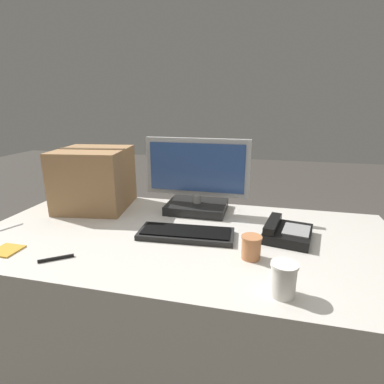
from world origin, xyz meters
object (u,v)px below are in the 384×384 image
(monitor, at_px, (197,183))
(keyboard, at_px, (186,233))
(cardboard_box, at_px, (94,178))
(paper_cup_right, at_px, (283,279))
(desk_phone, at_px, (286,232))
(paper_cup_left, at_px, (251,247))
(pen_marker, at_px, (56,258))
(sticky_note_pad, at_px, (6,250))

(monitor, height_order, keyboard, monitor)
(keyboard, xyz_separation_m, cardboard_box, (-0.57, 0.26, 0.14))
(paper_cup_right, bearing_deg, monitor, 121.87)
(desk_phone, bearing_deg, keyboard, -157.47)
(paper_cup_left, height_order, pen_marker, paper_cup_left)
(cardboard_box, bearing_deg, monitor, 6.14)
(monitor, xyz_separation_m, keyboard, (0.02, -0.32, -0.14))
(pen_marker, relative_size, sticky_note_pad, 1.07)
(cardboard_box, bearing_deg, sticky_note_pad, -96.90)
(keyboard, xyz_separation_m, paper_cup_right, (0.38, -0.33, 0.04))
(keyboard, distance_m, paper_cup_left, 0.31)
(monitor, bearing_deg, paper_cup_right, -58.13)
(pen_marker, bearing_deg, paper_cup_left, 157.99)
(paper_cup_right, xyz_separation_m, cardboard_box, (-0.95, 0.59, 0.11))
(desk_phone, height_order, paper_cup_left, paper_cup_left)
(pen_marker, bearing_deg, keyboard, -179.91)
(monitor, distance_m, cardboard_box, 0.55)
(monitor, height_order, sticky_note_pad, monitor)
(keyboard, distance_m, paper_cup_right, 0.50)
(monitor, bearing_deg, pen_marker, -121.86)
(keyboard, height_order, cardboard_box, cardboard_box)
(paper_cup_right, distance_m, pen_marker, 0.79)
(paper_cup_right, height_order, sticky_note_pad, paper_cup_right)
(monitor, distance_m, sticky_note_pad, 0.88)
(paper_cup_left, relative_size, sticky_note_pad, 0.89)
(keyboard, height_order, paper_cup_right, paper_cup_right)
(desk_phone, height_order, sticky_note_pad, desk_phone)
(paper_cup_left, bearing_deg, cardboard_box, 155.55)
(keyboard, distance_m, cardboard_box, 0.65)
(paper_cup_right, bearing_deg, pen_marker, 178.18)
(paper_cup_right, bearing_deg, paper_cup_left, 116.74)
(desk_phone, distance_m, paper_cup_right, 0.41)
(pen_marker, bearing_deg, paper_cup_right, 141.84)
(keyboard, bearing_deg, desk_phone, 7.71)
(monitor, xyz_separation_m, cardboard_box, (-0.55, -0.06, 0.01))
(cardboard_box, bearing_deg, keyboard, -24.41)
(sticky_note_pad, bearing_deg, paper_cup_right, -2.20)
(monitor, xyz_separation_m, paper_cup_right, (0.40, -0.65, -0.10))
(desk_phone, xyz_separation_m, paper_cup_left, (-0.13, -0.21, 0.02))
(keyboard, height_order, sticky_note_pad, keyboard)
(keyboard, relative_size, sticky_note_pad, 4.22)
(monitor, relative_size, cardboard_box, 1.32)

